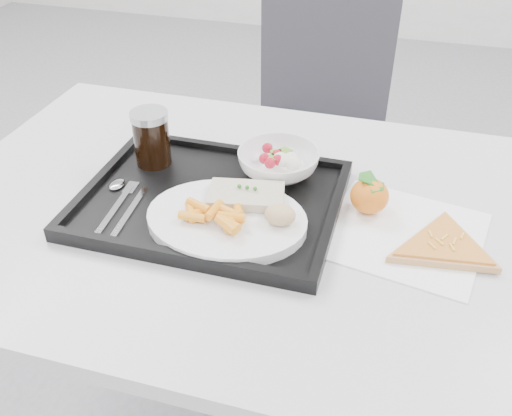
{
  "coord_description": "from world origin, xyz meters",
  "views": [
    {
      "loc": [
        0.22,
        -0.49,
        1.34
      ],
      "look_at": [
        -0.0,
        0.27,
        0.77
      ],
      "focal_mm": 40.0,
      "sensor_mm": 36.0,
      "label": 1
    }
  ],
  "objects_px": {
    "chair": "(317,112)",
    "tangerine": "(369,196)",
    "table": "(261,238)",
    "cola_glass": "(151,137)",
    "pizza_slice": "(444,246)",
    "dinner_plate": "(227,220)",
    "tray": "(211,201)",
    "salad_bowl": "(278,163)"
  },
  "relations": [
    {
      "from": "table",
      "to": "tray",
      "type": "relative_size",
      "value": 2.67
    },
    {
      "from": "tray",
      "to": "salad_bowl",
      "type": "height_order",
      "value": "salad_bowl"
    },
    {
      "from": "tray",
      "to": "dinner_plate",
      "type": "distance_m",
      "value": 0.08
    },
    {
      "from": "table",
      "to": "salad_bowl",
      "type": "relative_size",
      "value": 7.89
    },
    {
      "from": "chair",
      "to": "salad_bowl",
      "type": "xyz_separation_m",
      "value": [
        0.06,
        -0.73,
        0.25
      ]
    },
    {
      "from": "cola_glass",
      "to": "tangerine",
      "type": "xyz_separation_m",
      "value": [
        0.42,
        -0.03,
        -0.04
      ]
    },
    {
      "from": "salad_bowl",
      "to": "tangerine",
      "type": "distance_m",
      "value": 0.19
    },
    {
      "from": "dinner_plate",
      "to": "cola_glass",
      "type": "relative_size",
      "value": 2.5
    },
    {
      "from": "cola_glass",
      "to": "pizza_slice",
      "type": "distance_m",
      "value": 0.56
    },
    {
      "from": "salad_bowl",
      "to": "pizza_slice",
      "type": "relative_size",
      "value": 0.53
    },
    {
      "from": "dinner_plate",
      "to": "table",
      "type": "bearing_deg",
      "value": 64.28
    },
    {
      "from": "tray",
      "to": "dinner_plate",
      "type": "xyz_separation_m",
      "value": [
        0.05,
        -0.06,
        0.02
      ]
    },
    {
      "from": "cola_glass",
      "to": "tray",
      "type": "bearing_deg",
      "value": -29.7
    },
    {
      "from": "salad_bowl",
      "to": "table",
      "type": "bearing_deg",
      "value": -93.15
    },
    {
      "from": "chair",
      "to": "pizza_slice",
      "type": "distance_m",
      "value": 0.96
    },
    {
      "from": "tray",
      "to": "pizza_slice",
      "type": "bearing_deg",
      "value": -2.72
    },
    {
      "from": "chair",
      "to": "tangerine",
      "type": "bearing_deg",
      "value": -73.66
    },
    {
      "from": "chair",
      "to": "cola_glass",
      "type": "relative_size",
      "value": 8.61
    },
    {
      "from": "table",
      "to": "cola_glass",
      "type": "bearing_deg",
      "value": 163.46
    },
    {
      "from": "tangerine",
      "to": "cola_glass",
      "type": "bearing_deg",
      "value": 175.86
    },
    {
      "from": "table",
      "to": "chair",
      "type": "height_order",
      "value": "chair"
    },
    {
      "from": "dinner_plate",
      "to": "pizza_slice",
      "type": "distance_m",
      "value": 0.35
    },
    {
      "from": "tray",
      "to": "salad_bowl",
      "type": "distance_m",
      "value": 0.15
    },
    {
      "from": "chair",
      "to": "tangerine",
      "type": "relative_size",
      "value": 11.64
    },
    {
      "from": "chair",
      "to": "salad_bowl",
      "type": "height_order",
      "value": "chair"
    },
    {
      "from": "tray",
      "to": "cola_glass",
      "type": "xyz_separation_m",
      "value": [
        -0.15,
        0.08,
        0.06
      ]
    },
    {
      "from": "table",
      "to": "pizza_slice",
      "type": "bearing_deg",
      "value": -6.06
    },
    {
      "from": "dinner_plate",
      "to": "salad_bowl",
      "type": "height_order",
      "value": "salad_bowl"
    },
    {
      "from": "chair",
      "to": "pizza_slice",
      "type": "height_order",
      "value": "chair"
    },
    {
      "from": "salad_bowl",
      "to": "tangerine",
      "type": "relative_size",
      "value": 1.9
    },
    {
      "from": "table",
      "to": "cola_glass",
      "type": "distance_m",
      "value": 0.28
    },
    {
      "from": "dinner_plate",
      "to": "cola_glass",
      "type": "xyz_separation_m",
      "value": [
        -0.2,
        0.15,
        0.05
      ]
    },
    {
      "from": "salad_bowl",
      "to": "chair",
      "type": "bearing_deg",
      "value": 94.32
    },
    {
      "from": "chair",
      "to": "dinner_plate",
      "type": "xyz_separation_m",
      "value": [
        0.01,
        -0.91,
        0.24
      ]
    },
    {
      "from": "table",
      "to": "tangerine",
      "type": "relative_size",
      "value": 15.02
    },
    {
      "from": "table",
      "to": "dinner_plate",
      "type": "distance_m",
      "value": 0.13
    },
    {
      "from": "dinner_plate",
      "to": "salad_bowl",
      "type": "xyz_separation_m",
      "value": [
        0.04,
        0.18,
        0.01
      ]
    },
    {
      "from": "table",
      "to": "salad_bowl",
      "type": "bearing_deg",
      "value": 86.85
    },
    {
      "from": "tray",
      "to": "salad_bowl",
      "type": "bearing_deg",
      "value": 49.92
    },
    {
      "from": "chair",
      "to": "salad_bowl",
      "type": "relative_size",
      "value": 6.11
    },
    {
      "from": "tangerine",
      "to": "pizza_slice",
      "type": "bearing_deg",
      "value": -29.39
    },
    {
      "from": "table",
      "to": "cola_glass",
      "type": "relative_size",
      "value": 11.11
    }
  ]
}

